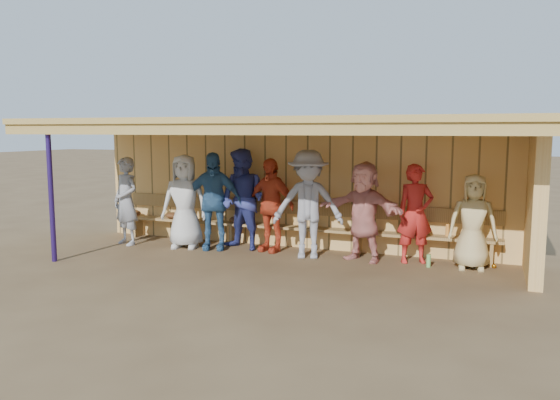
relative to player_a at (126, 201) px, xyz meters
The scene contains 13 objects.
ground 3.42m from the player_a, ahead, with size 90.00×90.00×0.00m, color brown.
player_a is the anchor object (origin of this frame).
player_b 1.27m from the player_a, ahead, with size 0.90×0.58×1.84m, color silver.
player_c 2.43m from the player_a, 10.35° to the left, with size 0.95×0.74×1.95m, color navy.
player_d 2.98m from the player_a, ahead, with size 1.04×0.43×1.78m, color red.
player_e 3.78m from the player_a, ahead, with size 1.26×0.73×1.95m, color gray.
player_f 4.77m from the player_a, ahead, with size 1.64×0.52×1.76m, color #DC877B.
player_g 5.65m from the player_a, ahead, with size 0.63×0.41×1.73m, color red.
player_h 6.59m from the player_a, ahead, with size 0.78×0.51×1.59m, color tan.
player_extra 1.85m from the player_a, ahead, with size 1.11×0.46×1.89m, color #335F8C.
dugout_structure 3.79m from the player_a, ahead, with size 8.80×3.20×2.50m.
bench 3.42m from the player_a, 14.44° to the left, with size 7.60×0.34×0.93m.
dugout_equipment 1.98m from the player_a, 21.70° to the left, with size 7.49×0.62×0.80m.
Camera 1 is at (3.52, -8.75, 2.30)m, focal length 35.00 mm.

